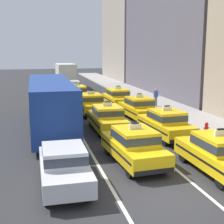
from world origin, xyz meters
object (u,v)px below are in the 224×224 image
at_px(taxi_right_second, 166,123).
at_px(taxi_center_fourth, 76,94).
at_px(bus_left_second, 50,102).
at_px(fire_hydrant, 206,128).
at_px(sedan_left_nearest, 64,165).
at_px(taxi_right_nearest, 218,153).
at_px(sedan_center_fifth, 72,87).
at_px(taxi_center_second, 107,118).
at_px(box_truck_center_sixth, 65,74).
at_px(pedestrian_near_crosswalk, 156,97).
at_px(taxi_center_nearest, 134,145).
at_px(taxi_right_fourth, 118,97).
at_px(taxi_right_third, 139,108).
at_px(taxi_left_third, 47,97).
at_px(taxi_center_third, 91,103).

bearing_deg(taxi_right_second, taxi_center_fourth, 103.32).
relative_size(bus_left_second, taxi_right_second, 2.41).
distance_m(taxi_center_fourth, taxi_right_second, 14.70).
bearing_deg(taxi_right_second, fire_hydrant, -8.31).
height_order(sedan_left_nearest, taxi_right_nearest, taxi_right_nearest).
bearing_deg(bus_left_second, sedan_center_fifth, 78.53).
height_order(taxi_center_second, taxi_right_second, same).
height_order(box_truck_center_sixth, pedestrian_near_crosswalk, box_truck_center_sixth).
bearing_deg(sedan_left_nearest, pedestrian_near_crosswalk, 57.46).
distance_m(sedan_left_nearest, bus_left_second, 9.08).
height_order(taxi_right_second, pedestrian_near_crosswalk, taxi_right_second).
height_order(sedan_left_nearest, pedestrian_near_crosswalk, pedestrian_near_crosswalk).
xyz_separation_m(taxi_center_nearest, taxi_right_fourth, (3.07, 14.57, 0.00)).
xyz_separation_m(taxi_right_nearest, taxi_right_second, (0.07, 5.71, 0.00)).
xyz_separation_m(taxi_center_nearest, fire_hydrant, (5.65, 3.45, -0.33)).
bearing_deg(taxi_center_nearest, taxi_center_fourth, 90.69).
bearing_deg(taxi_right_third, sedan_left_nearest, -121.20).
bearing_deg(taxi_left_third, taxi_right_nearest, -71.45).
height_order(taxi_right_nearest, taxi_right_second, same).
bearing_deg(sedan_center_fifth, taxi_right_nearest, -83.38).
height_order(sedan_left_nearest, taxi_center_fourth, taxi_center_fourth).
distance_m(box_truck_center_sixth, fire_hydrant, 28.53).
height_order(sedan_center_fifth, taxi_right_second, taxi_right_second).
xyz_separation_m(sedan_left_nearest, taxi_center_second, (3.47, 7.82, 0.03)).
relative_size(taxi_center_third, box_truck_center_sixth, 0.65).
distance_m(taxi_right_nearest, taxi_right_second, 5.72).
distance_m(box_truck_center_sixth, taxi_right_second, 27.77).
relative_size(box_truck_center_sixth, taxi_right_nearest, 1.53).
bearing_deg(pedestrian_near_crosswalk, taxi_right_fourth, 158.42).
distance_m(taxi_center_second, taxi_center_third, 5.81).
xyz_separation_m(taxi_center_second, box_truck_center_sixth, (-0.15, 25.29, 0.90)).
bearing_deg(bus_left_second, taxi_center_fourth, 74.04).
height_order(sedan_center_fifth, pedestrian_near_crosswalk, pedestrian_near_crosswalk).
bearing_deg(sedan_center_fifth, sedan_left_nearest, -97.54).
height_order(taxi_center_nearest, taxi_right_fourth, same).
bearing_deg(taxi_left_third, taxi_center_second, -72.75).
bearing_deg(taxi_right_fourth, fire_hydrant, -76.94).
xyz_separation_m(box_truck_center_sixth, pedestrian_near_crosswalk, (6.27, -18.09, -0.82)).
distance_m(sedan_left_nearest, taxi_center_third, 14.05).
xyz_separation_m(taxi_center_second, taxi_right_fourth, (2.92, 8.47, 0.00)).
height_order(sedan_left_nearest, taxi_center_nearest, taxi_center_nearest).
distance_m(sedan_left_nearest, fire_hydrant, 10.36).
distance_m(bus_left_second, taxi_left_third, 9.43).
bearing_deg(taxi_center_second, taxi_right_third, 44.56).
bearing_deg(taxi_center_nearest, taxi_center_second, 88.63).
xyz_separation_m(sedan_center_fifth, taxi_right_nearest, (3.01, -25.95, 0.03)).
height_order(taxi_left_third, box_truck_center_sixth, box_truck_center_sixth).
height_order(taxi_center_third, taxi_right_third, same).
bearing_deg(taxi_center_fourth, taxi_center_third, -86.92).
relative_size(bus_left_second, taxi_center_second, 2.45).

